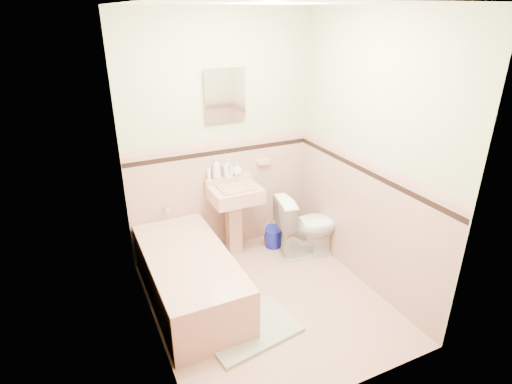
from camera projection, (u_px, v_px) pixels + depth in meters
name	position (u px, v px, depth m)	size (l,w,h in m)	color
floor	(268.00, 301.00, 3.81)	(2.20, 2.20, 0.00)	tan
ceiling	(272.00, 3.00, 2.81)	(2.20, 2.20, 0.00)	white
wall_back	(220.00, 139.00, 4.22)	(2.50, 2.50, 0.00)	#F5EAC7
wall_front	(355.00, 237.00, 2.40)	(2.50, 2.50, 0.00)	#F5EAC7
wall_left	(143.00, 197.00, 2.92)	(2.50, 2.50, 0.00)	#F5EAC7
wall_right	(369.00, 157.00, 3.70)	(2.50, 2.50, 0.00)	#F5EAC7
wainscot_back	(223.00, 198.00, 4.47)	(2.00, 2.00, 0.00)	tan
wainscot_front	(344.00, 324.00, 2.67)	(2.00, 2.00, 0.00)	tan
wainscot_left	(154.00, 273.00, 3.18)	(2.20, 2.20, 0.00)	tan
wainscot_right	(360.00, 222.00, 3.96)	(2.20, 2.20, 0.00)	tan
accent_back	(221.00, 152.00, 4.26)	(2.00, 2.00, 0.00)	black
accent_front	(351.00, 255.00, 2.47)	(2.00, 2.00, 0.00)	black
accent_left	(148.00, 213.00, 2.98)	(2.20, 2.20, 0.00)	black
accent_right	(366.00, 171.00, 3.75)	(2.20, 2.20, 0.00)	black
cap_back	(221.00, 143.00, 4.22)	(2.00, 2.00, 0.00)	tan
cap_front	(353.00, 240.00, 2.43)	(2.00, 2.00, 0.00)	tan
cap_left	(146.00, 200.00, 2.94)	(2.20, 2.20, 0.00)	tan
cap_right	(367.00, 161.00, 3.71)	(2.20, 2.20, 0.00)	tan
bathtub	(190.00, 279.00, 3.75)	(0.70, 1.50, 0.45)	tan
tub_faucet	(166.00, 207.00, 4.18)	(0.04, 0.04, 0.12)	silver
sink	(236.00, 222.00, 4.38)	(0.51, 0.48, 0.80)	tan
sink_faucet	(229.00, 169.00, 4.28)	(0.02, 0.02, 0.10)	silver
medicine_cabinet	(225.00, 95.00, 4.03)	(0.38, 0.04, 0.47)	white
soap_dish	(263.00, 162.00, 4.49)	(0.13, 0.08, 0.04)	tan
soap_bottle_left	(216.00, 168.00, 4.25)	(0.09, 0.09, 0.23)	#B2B2B2
soap_bottle_mid	(227.00, 168.00, 4.31)	(0.09, 0.09, 0.20)	#B2B2B2
soap_bottle_right	(237.00, 169.00, 4.36)	(0.11, 0.11, 0.15)	#B2B2B2
tube	(209.00, 174.00, 4.24)	(0.04, 0.04, 0.12)	white
toilet	(308.00, 226.00, 4.42)	(0.39, 0.68, 0.69)	white
bucket	(273.00, 237.00, 4.66)	(0.23, 0.23, 0.23)	#111999
bath_mat	(251.00, 330.00, 3.45)	(0.77, 0.51, 0.03)	#9CAA8D
shoe	(231.00, 321.00, 3.48)	(0.15, 0.07, 0.06)	#BF1E59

